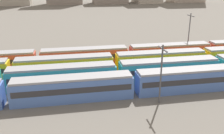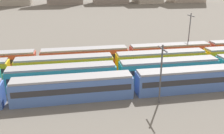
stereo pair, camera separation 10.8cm
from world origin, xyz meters
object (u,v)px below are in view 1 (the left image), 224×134
(train_track_1, at_px, (118,72))
(train_track_0, at_px, (134,83))
(train_track_3, at_px, (209,50))
(catenary_pole_1, at_px, (189,32))
(train_track_2, at_px, (161,60))
(catenary_pole_0, at_px, (161,71))

(train_track_1, bearing_deg, train_track_0, -73.20)
(train_track_3, height_order, catenary_pole_1, catenary_pole_1)
(train_track_2, relative_size, catenary_pole_0, 10.62)
(train_track_3, distance_m, catenary_pole_1, 5.99)
(train_track_3, height_order, catenary_pole_0, catenary_pole_0)
(train_track_2, xyz_separation_m, catenary_pole_1, (9.90, 8.23, 3.60))
(catenary_pole_0, distance_m, catenary_pole_1, 26.67)
(train_track_1, distance_m, train_track_2, 11.17)
(train_track_2, height_order, catenary_pole_0, catenary_pole_0)
(train_track_3, bearing_deg, train_track_2, -159.09)
(train_track_1, xyz_separation_m, catenary_pole_1, (19.78, 13.43, 3.60))
(train_track_1, height_order, catenary_pole_1, catenary_pole_1)
(train_track_1, bearing_deg, train_track_3, 23.88)
(catenary_pole_1, bearing_deg, train_track_2, -140.27)
(train_track_1, bearing_deg, catenary_pole_0, -61.72)
(train_track_0, height_order, train_track_1, same)
(train_track_0, height_order, train_track_2, same)
(train_track_1, bearing_deg, train_track_2, 27.75)
(train_track_2, bearing_deg, train_track_0, -128.64)
(catenary_pole_1, bearing_deg, train_track_3, -39.25)
(train_track_0, height_order, train_track_3, same)
(train_track_3, xyz_separation_m, catenary_pole_0, (-18.95, -18.85, 3.03))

